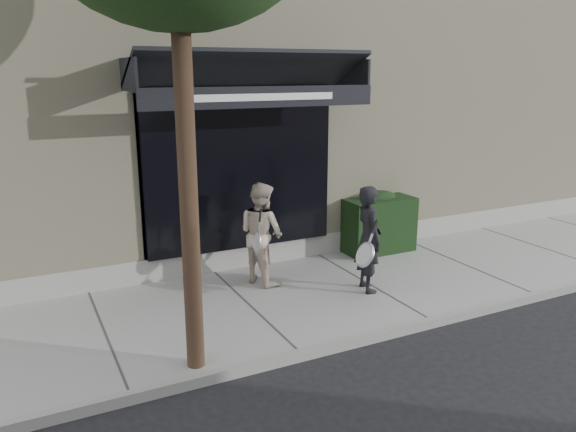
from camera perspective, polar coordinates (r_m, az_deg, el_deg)
ground at (r=9.11m, az=7.83°, el=-7.33°), size 80.00×80.00×0.00m
sidewalk at (r=9.08m, az=7.85°, el=-6.98°), size 20.00×3.00×0.12m
curb at (r=7.96m, az=14.23°, el=-10.45°), size 20.00×0.10×0.14m
building_facade at (r=12.85m, az=-4.54°, el=11.70°), size 14.30×8.04×5.64m
hedge at (r=10.47m, az=9.10°, el=-0.64°), size 1.30×0.70×1.14m
pedestrian_front at (r=8.49m, az=8.18°, el=-2.34°), size 0.70×0.90×1.62m
pedestrian_back at (r=8.74m, az=-2.72°, el=-1.75°), size 0.82×0.98×1.61m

